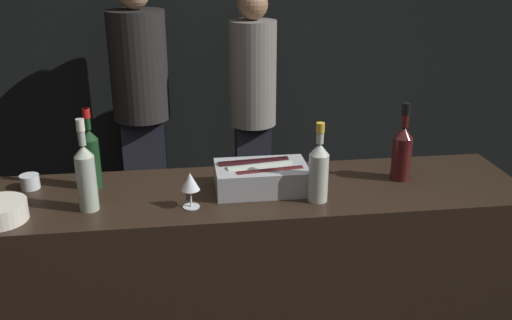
# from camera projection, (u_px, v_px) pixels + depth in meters

# --- Properties ---
(wall_back_chalkboard) EXTENTS (6.40, 0.06, 2.80)m
(wall_back_chalkboard) POSITION_uv_depth(u_px,v_px,m) (217.00, 30.00, 4.35)
(wall_back_chalkboard) COLOR black
(wall_back_chalkboard) RESTS_ON ground_plane
(bar_counter) EXTENTS (2.24, 0.56, 1.07)m
(bar_counter) POSITION_uv_depth(u_px,v_px,m) (257.00, 299.00, 2.55)
(bar_counter) COLOR black
(bar_counter) RESTS_ON ground_plane
(ice_bin_with_bottles) EXTENTS (0.38, 0.23, 0.12)m
(ice_bin_with_bottles) POSITION_uv_depth(u_px,v_px,m) (261.00, 176.00, 2.34)
(ice_bin_with_bottles) COLOR #9EA0A5
(ice_bin_with_bottles) RESTS_ON bar_counter
(wine_glass) EXTENTS (0.07, 0.07, 0.14)m
(wine_glass) POSITION_uv_depth(u_px,v_px,m) (190.00, 183.00, 2.16)
(wine_glass) COLOR silver
(wine_glass) RESTS_ON bar_counter
(candle_votive) EXTENTS (0.08, 0.08, 0.06)m
(candle_votive) POSITION_uv_depth(u_px,v_px,m) (30.00, 182.00, 2.36)
(candle_votive) COLOR silver
(candle_votive) RESTS_ON bar_counter
(red_wine_bottle_burgundy) EXTENTS (0.07, 0.07, 0.34)m
(red_wine_bottle_burgundy) POSITION_uv_depth(u_px,v_px,m) (91.00, 156.00, 2.33)
(red_wine_bottle_burgundy) COLOR #143319
(red_wine_bottle_burgundy) RESTS_ON bar_counter
(white_wine_bottle) EXTENTS (0.07, 0.07, 0.36)m
(white_wine_bottle) POSITION_uv_depth(u_px,v_px,m) (86.00, 174.00, 2.13)
(white_wine_bottle) COLOR #9EA899
(white_wine_bottle) RESTS_ON bar_counter
(red_wine_bottle_black_foil) EXTENTS (0.08, 0.08, 0.34)m
(red_wine_bottle_black_foil) POSITION_uv_depth(u_px,v_px,m) (402.00, 150.00, 2.42)
(red_wine_bottle_black_foil) COLOR #380F0F
(red_wine_bottle_black_foil) RESTS_ON bar_counter
(rose_wine_bottle) EXTENTS (0.08, 0.08, 0.32)m
(rose_wine_bottle) POSITION_uv_depth(u_px,v_px,m) (319.00, 170.00, 2.21)
(rose_wine_bottle) COLOR #B2B7AD
(rose_wine_bottle) RESTS_ON bar_counter
(person_in_hoodie) EXTENTS (0.40, 0.40, 1.81)m
(person_in_hoodie) POSITION_uv_depth(u_px,v_px,m) (141.00, 96.00, 4.05)
(person_in_hoodie) COLOR black
(person_in_hoodie) RESTS_ON ground_plane
(person_blond_tee) EXTENTS (0.33, 0.33, 1.74)m
(person_blond_tee) POSITION_uv_depth(u_px,v_px,m) (253.00, 100.00, 4.05)
(person_blond_tee) COLOR black
(person_blond_tee) RESTS_ON ground_plane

